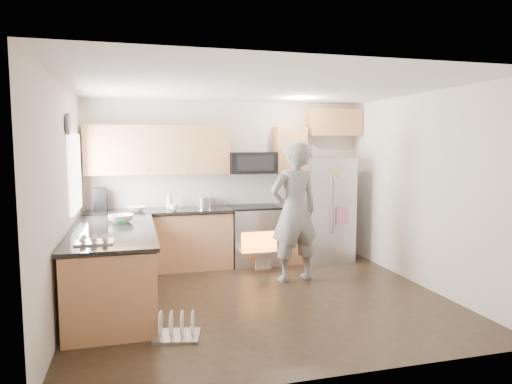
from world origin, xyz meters
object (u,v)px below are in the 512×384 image
object	(u,v)px
person	(294,212)
dish_rack	(177,330)
stove_range	(254,222)
refrigerator	(324,210)

from	to	relation	value
person	dish_rack	xyz separation A→B (m)	(-1.78, -1.50, -0.91)
stove_range	person	bearing A→B (deg)	-74.12
refrigerator	stove_range	bearing A→B (deg)	166.57
stove_range	dish_rack	distance (m)	3.02
refrigerator	dish_rack	size ratio (longest dim) A/B	3.35
person	dish_rack	distance (m)	2.50
stove_range	person	size ratio (longest dim) A/B	0.91
stove_range	refrigerator	world-z (taller)	stove_range
person	dish_rack	bearing A→B (deg)	32.02
stove_range	refrigerator	bearing A→B (deg)	-6.94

